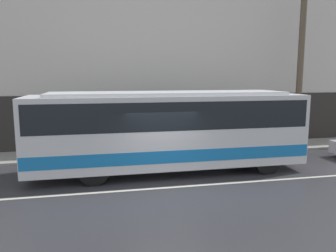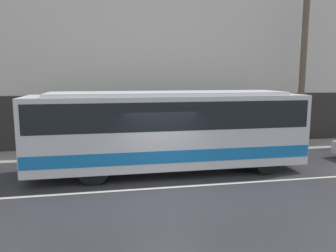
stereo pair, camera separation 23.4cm
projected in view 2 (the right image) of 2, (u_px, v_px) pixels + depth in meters
ground_plane at (165, 188)px, 11.04m from camera, size 60.00×60.00×0.00m
sidewalk at (146, 152)px, 16.04m from camera, size 60.00×2.31×0.12m
building_facade at (142, 39)px, 16.47m from camera, size 60.00×0.35×11.60m
lane_stripe at (165, 188)px, 11.04m from camera, size 54.00×0.14×0.01m
transit_bus at (169, 127)px, 12.69m from camera, size 10.52×2.52×3.14m
utility_pole_near at (303, 67)px, 16.66m from camera, size 0.31×0.31×8.17m
pedestrian_waiting at (109, 137)px, 15.84m from camera, size 0.36×0.36×1.51m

